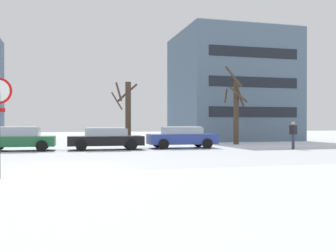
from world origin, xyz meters
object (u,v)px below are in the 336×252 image
Objects in this scene: parked_car_green at (20,138)px; parked_car_blue at (182,137)px; pedestrian_crossing at (293,133)px; parked_car_black at (106,138)px.

parked_car_blue is (9.88, 0.02, -0.00)m from parked_car_green.
parked_car_green is 2.36× the size of pedestrian_crossing.
parked_car_black is 1.03× the size of parked_car_blue.
parked_car_blue is at bearing 3.98° from parked_car_black.
parked_car_blue is (4.94, 0.34, 0.03)m from parked_car_black.
parked_car_green is at bearing 170.44° from pedestrian_crossing.
parked_car_blue is 6.98m from pedestrian_crossing.
pedestrian_crossing is at bearing -9.56° from parked_car_green.
parked_car_green is 16.52m from pedestrian_crossing.
parked_car_blue is 2.59× the size of pedestrian_crossing.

